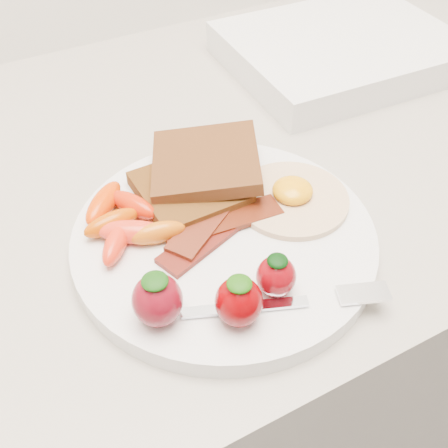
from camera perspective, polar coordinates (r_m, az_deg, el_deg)
name	(u,v)px	position (r m, az deg, el deg)	size (l,w,h in m)	color
counter	(192,380)	(0.95, -3.27, -15.54)	(2.00, 0.60, 0.90)	gray
plate	(224,239)	(0.50, 0.00, -1.55)	(0.27, 0.27, 0.02)	white
toast_lower	(190,190)	(0.53, -3.51, 3.50)	(0.09, 0.09, 0.01)	#3C1509
toast_upper	(206,162)	(0.54, -1.87, 6.35)	(0.10, 0.10, 0.01)	#4A250F
fried_egg	(292,197)	(0.53, 6.93, 2.78)	(0.12, 0.12, 0.02)	white
bacon_strips	(215,224)	(0.50, -0.97, 0.03)	(0.13, 0.09, 0.01)	#350C08
baby_carrots	(125,222)	(0.50, -10.04, 0.19)	(0.08, 0.11, 0.02)	#B74500
strawberries	(214,294)	(0.42, -0.99, -7.15)	(0.13, 0.07, 0.05)	maroon
fork	(300,301)	(0.45, 7.69, -7.73)	(0.16, 0.07, 0.00)	silver
appliance	(341,50)	(0.79, 11.80, 16.94)	(0.29, 0.23, 0.04)	white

